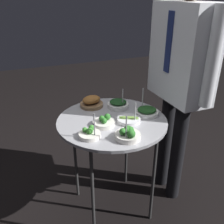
# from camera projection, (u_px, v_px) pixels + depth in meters

# --- Properties ---
(ground_plane) EXTENTS (8.00, 8.00, 0.00)m
(ground_plane) POSITION_uv_depth(u_px,v_px,m) (112.00, 206.00, 1.84)
(ground_plane) COLOR black
(serving_cart) EXTENTS (0.67, 0.67, 0.72)m
(serving_cart) POSITION_uv_depth(u_px,v_px,m) (112.00, 127.00, 1.54)
(serving_cart) COLOR #939399
(serving_cart) RESTS_ON ground_plane
(bowl_asparagus_far_rim) EXTENTS (0.14, 0.14, 0.13)m
(bowl_asparagus_far_rim) POSITION_uv_depth(u_px,v_px,m) (129.00, 120.00, 1.49)
(bowl_asparagus_far_rim) COLOR silver
(bowl_asparagus_far_rim) RESTS_ON serving_cart
(bowl_roast_front_center) EXTENTS (0.16, 0.16, 0.07)m
(bowl_roast_front_center) POSITION_uv_depth(u_px,v_px,m) (91.00, 102.00, 1.68)
(bowl_roast_front_center) COLOR brown
(bowl_roast_front_center) RESTS_ON serving_cart
(bowl_broccoli_center) EXTENTS (0.12, 0.12, 0.15)m
(bowl_broccoli_center) POSITION_uv_depth(u_px,v_px,m) (90.00, 133.00, 1.33)
(bowl_broccoli_center) COLOR silver
(bowl_broccoli_center) RESTS_ON serving_cart
(bowl_broccoli_back_left) EXTENTS (0.13, 0.13, 0.06)m
(bowl_broccoli_back_left) POSITION_uv_depth(u_px,v_px,m) (104.00, 122.00, 1.45)
(bowl_broccoli_back_left) COLOR silver
(bowl_broccoli_back_left) RESTS_ON serving_cart
(bowl_spinach_front_left) EXTENTS (0.15, 0.15, 0.16)m
(bowl_spinach_front_left) POSITION_uv_depth(u_px,v_px,m) (147.00, 111.00, 1.58)
(bowl_spinach_front_left) COLOR white
(bowl_spinach_front_left) RESTS_ON serving_cart
(bowl_broccoli_front_right) EXTENTS (0.14, 0.14, 0.15)m
(bowl_broccoli_front_right) POSITION_uv_depth(u_px,v_px,m) (128.00, 134.00, 1.31)
(bowl_broccoli_front_right) COLOR silver
(bowl_broccoli_front_right) RESTS_ON serving_cart
(bowl_spinach_mid_left) EXTENTS (0.14, 0.14, 0.14)m
(bowl_spinach_mid_left) POSITION_uv_depth(u_px,v_px,m) (118.00, 104.00, 1.67)
(bowl_spinach_mid_left) COLOR white
(bowl_spinach_mid_left) RESTS_ON serving_cart
(waiter_figure) EXTENTS (0.58, 0.22, 1.58)m
(waiter_figure) POSITION_uv_depth(u_px,v_px,m) (181.00, 65.00, 1.57)
(waiter_figure) COLOR black
(waiter_figure) RESTS_ON ground_plane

